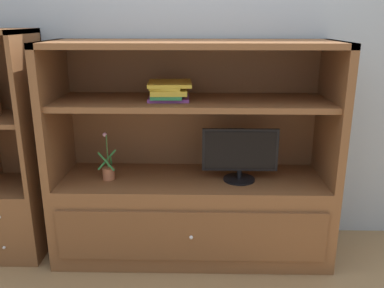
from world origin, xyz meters
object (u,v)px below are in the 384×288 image
(media_console, at_px, (192,191))
(magazine_stack, at_px, (169,91))
(tv_monitor, at_px, (240,154))
(bookshelf_tall, at_px, (14,181))
(potted_plant, at_px, (108,171))

(media_console, bearing_deg, magazine_stack, -177.07)
(media_console, height_order, tv_monitor, media_console)
(tv_monitor, bearing_deg, bookshelf_tall, 177.99)
(media_console, distance_m, tv_monitor, 0.43)
(potted_plant, relative_size, bookshelf_tall, 0.21)
(bookshelf_tall, bearing_deg, potted_plant, -4.50)
(magazine_stack, relative_size, bookshelf_tall, 0.21)
(tv_monitor, distance_m, magazine_stack, 0.61)
(potted_plant, height_order, magazine_stack, magazine_stack)
(magazine_stack, distance_m, bookshelf_tall, 1.25)
(magazine_stack, bearing_deg, bookshelf_tall, 179.43)
(potted_plant, xyz_separation_m, bookshelf_tall, (-0.67, 0.05, -0.10))
(media_console, distance_m, magazine_stack, 0.71)
(tv_monitor, xyz_separation_m, bookshelf_tall, (-1.53, 0.05, -0.23))
(media_console, xyz_separation_m, potted_plant, (-0.55, -0.05, 0.16))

